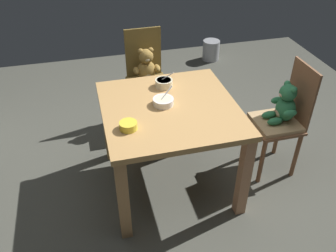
% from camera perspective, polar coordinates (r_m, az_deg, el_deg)
% --- Properties ---
extents(ground_plane, '(5.20, 5.20, 0.04)m').
position_cam_1_polar(ground_plane, '(3.04, 0.24, -9.06)').
color(ground_plane, '#46473E').
extents(dining_table, '(0.97, 0.98, 0.74)m').
position_cam_1_polar(dining_table, '(2.63, 0.27, 0.82)').
color(dining_table, '#B3854D').
rests_on(dining_table, ground_plane).
extents(teddy_chair_far_center, '(0.39, 0.41, 0.94)m').
position_cam_1_polar(teddy_chair_far_center, '(3.46, -3.42, 8.50)').
color(teddy_chair_far_center, brown).
rests_on(teddy_chair_far_center, ground_plane).
extents(teddy_chair_near_right, '(0.37, 0.37, 0.95)m').
position_cam_1_polar(teddy_chair_near_right, '(2.98, 17.81, 1.83)').
color(teddy_chair_near_right, brown).
rests_on(teddy_chair_near_right, ground_plane).
extents(porridge_bowl_white_center, '(0.15, 0.15, 0.12)m').
position_cam_1_polar(porridge_bowl_white_center, '(2.57, -0.76, 3.95)').
color(porridge_bowl_white_center, white).
rests_on(porridge_bowl_white_center, dining_table).
extents(porridge_bowl_cream_far_center, '(0.14, 0.14, 0.13)m').
position_cam_1_polar(porridge_bowl_cream_far_center, '(2.79, -0.66, 6.91)').
color(porridge_bowl_cream_far_center, beige).
rests_on(porridge_bowl_cream_far_center, dining_table).
extents(porridge_bowl_yellow_near_left, '(0.12, 0.12, 0.05)m').
position_cam_1_polar(porridge_bowl_yellow_near_left, '(2.33, -6.37, 0.07)').
color(porridge_bowl_yellow_near_left, yellow).
rests_on(porridge_bowl_yellow_near_left, dining_table).
extents(metal_pail, '(0.22, 0.22, 0.27)m').
position_cam_1_polar(metal_pail, '(4.97, 6.90, 11.96)').
color(metal_pail, '#93969B').
rests_on(metal_pail, ground_plane).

